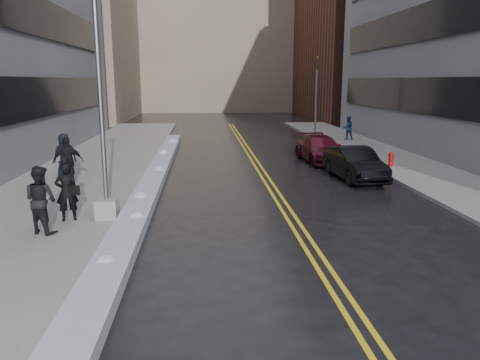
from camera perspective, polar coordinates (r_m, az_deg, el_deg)
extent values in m
plane|color=black|center=(13.01, -3.02, -7.46)|extent=(160.00, 160.00, 0.00)
cube|color=gray|center=(23.32, -17.97, 0.92)|extent=(5.50, 50.00, 0.15)
cube|color=gray|center=(24.89, 19.99, 1.45)|extent=(4.00, 50.00, 0.15)
cube|color=gold|center=(22.83, 2.21, 1.10)|extent=(0.12, 50.00, 0.01)
cube|color=gold|center=(22.87, 2.96, 1.11)|extent=(0.12, 50.00, 0.01)
cube|color=silver|center=(20.80, -10.38, 0.29)|extent=(0.90, 30.00, 0.34)
cube|color=gray|center=(58.47, -20.37, 15.91)|extent=(14.00, 22.00, 18.00)
cube|color=gray|center=(72.60, -2.79, 17.31)|extent=(36.00, 16.00, 22.00)
cube|color=gray|center=(15.09, -15.90, -3.36)|extent=(0.65, 0.65, 0.60)
cylinder|color=gray|center=(14.58, -16.77, 11.19)|extent=(0.14, 0.14, 7.00)
cylinder|color=maroon|center=(24.43, 17.92, 2.30)|extent=(0.24, 0.24, 0.60)
sphere|color=maroon|center=(24.39, 17.96, 3.00)|extent=(0.26, 0.26, 0.26)
cylinder|color=maroon|center=(24.42, 17.92, 2.42)|extent=(0.25, 0.10, 0.10)
cylinder|color=gray|center=(37.35, 9.24, 9.31)|extent=(0.14, 0.14, 5.00)
imported|color=#594C0C|center=(37.33, 9.40, 13.91)|extent=(0.16, 0.20, 1.00)
imported|color=black|center=(15.05, -20.37, -1.35)|extent=(0.76, 0.62, 1.80)
imported|color=black|center=(14.09, -23.12, -2.22)|extent=(1.16, 1.07, 1.91)
imported|color=black|center=(22.04, -20.56, 2.86)|extent=(1.10, 0.90, 1.93)
imported|color=black|center=(20.04, -20.23, 2.14)|extent=(1.26, 0.77, 2.00)
imported|color=navy|center=(34.74, 13.00, 6.22)|extent=(0.82, 0.64, 1.68)
imported|color=black|center=(21.37, 13.80, 1.96)|extent=(1.86, 4.48, 1.44)
imported|color=#420A18|center=(25.90, 9.77, 3.78)|extent=(2.22, 4.87, 1.38)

